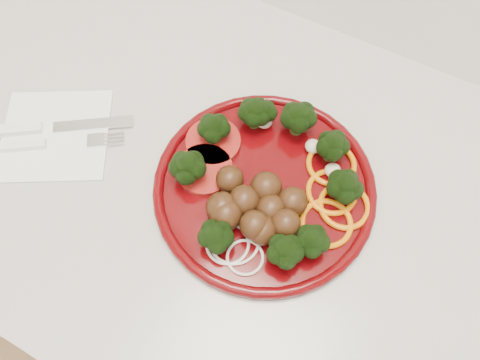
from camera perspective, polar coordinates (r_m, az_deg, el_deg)
The scene contains 5 objects.
counter at distance 1.03m, azimuth 11.17°, elevation -16.65°, with size 2.40×0.60×0.90m.
plate at distance 0.59m, azimuth 3.14°, elevation -0.61°, with size 0.28×0.28×0.06m.
napkin at distance 0.69m, azimuth -21.58°, elevation 5.15°, with size 0.14×0.14×0.00m, color white.
knife at distance 0.70m, azimuth -23.44°, elevation 5.82°, with size 0.18×0.13×0.01m.
fork at distance 0.69m, azimuth -23.87°, elevation 3.94°, with size 0.16×0.11×0.01m.
Camera 1 is at (-0.09, 1.46, 1.45)m, focal length 35.00 mm.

